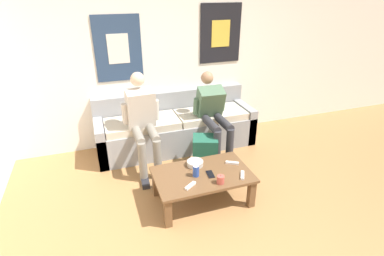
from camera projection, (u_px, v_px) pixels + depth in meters
ground_plane at (230, 251)px, 2.68m from camera, size 18.00×18.00×0.00m
wall_back at (160, 55)px, 4.17m from camera, size 10.00×0.07×2.55m
couch at (176, 128)px, 4.34m from camera, size 2.25×0.68×0.77m
coffee_table at (202, 178)px, 3.21m from camera, size 1.03×0.63×0.35m
person_seated_adult at (143, 120)px, 3.70m from camera, size 0.47×0.80×1.21m
person_seated_teen at (213, 113)px, 4.01m from camera, size 0.47×0.89×1.11m
backpack at (205, 153)px, 3.85m from camera, size 0.39×0.38×0.43m
ceramic_bowl at (195, 163)px, 3.31m from camera, size 0.19×0.19×0.06m
pillar_candle at (221, 180)px, 3.01m from camera, size 0.08×0.08×0.10m
drink_can_blue at (196, 171)px, 3.12m from camera, size 0.07×0.07×0.12m
game_controller_near_left at (232, 163)px, 3.35m from camera, size 0.14×0.10×0.03m
game_controller_near_right at (190, 186)px, 2.97m from camera, size 0.14×0.11×0.03m
game_controller_far_center at (242, 175)px, 3.13m from camera, size 0.10×0.14×0.03m
cell_phone at (210, 174)px, 3.16m from camera, size 0.08×0.14×0.01m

